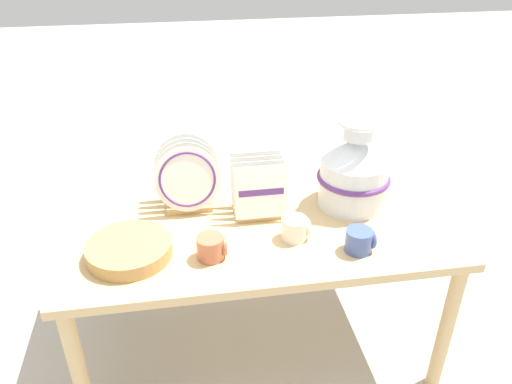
{
  "coord_description": "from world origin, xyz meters",
  "views": [
    {
      "loc": [
        -0.26,
        -1.62,
        1.72
      ],
      "look_at": [
        0.0,
        0.0,
        0.76
      ],
      "focal_mm": 35.0,
      "sensor_mm": 36.0,
      "label": 1
    }
  ],
  "objects_px": {
    "dish_rack_round_plates": "(187,180)",
    "mug_cream_glaze": "(296,228)",
    "wicker_charger_stack": "(129,250)",
    "mug_cobalt_glaze": "(360,240)",
    "dish_rack_square_plates": "(258,193)",
    "ceramic_vase": "(354,170)",
    "mug_terracotta_glaze": "(212,247)"
  },
  "relations": [
    {
      "from": "ceramic_vase",
      "to": "dish_rack_round_plates",
      "type": "relative_size",
      "value": 1.35
    },
    {
      "from": "dish_rack_square_plates",
      "to": "wicker_charger_stack",
      "type": "distance_m",
      "value": 0.54
    },
    {
      "from": "dish_rack_square_plates",
      "to": "mug_terracotta_glaze",
      "type": "relative_size",
      "value": 2.15
    },
    {
      "from": "dish_rack_square_plates",
      "to": "mug_terracotta_glaze",
      "type": "distance_m",
      "value": 0.34
    },
    {
      "from": "wicker_charger_stack",
      "to": "mug_cobalt_glaze",
      "type": "relative_size",
      "value": 2.83
    },
    {
      "from": "ceramic_vase",
      "to": "mug_terracotta_glaze",
      "type": "relative_size",
      "value": 3.56
    },
    {
      "from": "wicker_charger_stack",
      "to": "mug_terracotta_glaze",
      "type": "xyz_separation_m",
      "value": [
        0.28,
        -0.05,
        0.01
      ]
    },
    {
      "from": "ceramic_vase",
      "to": "dish_rack_round_plates",
      "type": "xyz_separation_m",
      "value": [
        -0.65,
        0.09,
        -0.03
      ]
    },
    {
      "from": "mug_terracotta_glaze",
      "to": "mug_cobalt_glaze",
      "type": "distance_m",
      "value": 0.52
    },
    {
      "from": "wicker_charger_stack",
      "to": "mug_cream_glaze",
      "type": "relative_size",
      "value": 2.83
    },
    {
      "from": "dish_rack_square_plates",
      "to": "wicker_charger_stack",
      "type": "xyz_separation_m",
      "value": [
        -0.49,
        -0.21,
        -0.06
      ]
    },
    {
      "from": "dish_rack_round_plates",
      "to": "mug_cream_glaze",
      "type": "height_order",
      "value": "dish_rack_round_plates"
    },
    {
      "from": "mug_terracotta_glaze",
      "to": "dish_rack_round_plates",
      "type": "bearing_deg",
      "value": 100.17
    },
    {
      "from": "ceramic_vase",
      "to": "wicker_charger_stack",
      "type": "distance_m",
      "value": 0.91
    },
    {
      "from": "ceramic_vase",
      "to": "mug_cream_glaze",
      "type": "xyz_separation_m",
      "value": [
        -0.28,
        -0.2,
        -0.11
      ]
    },
    {
      "from": "mug_terracotta_glaze",
      "to": "dish_rack_square_plates",
      "type": "bearing_deg",
      "value": 52.01
    },
    {
      "from": "mug_cobalt_glaze",
      "to": "dish_rack_round_plates",
      "type": "bearing_deg",
      "value": 145.76
    },
    {
      "from": "wicker_charger_stack",
      "to": "mug_cream_glaze",
      "type": "xyz_separation_m",
      "value": [
        0.59,
        0.01,
        0.01
      ]
    },
    {
      "from": "dish_rack_round_plates",
      "to": "dish_rack_square_plates",
      "type": "distance_m",
      "value": 0.29
    },
    {
      "from": "mug_terracotta_glaze",
      "to": "mug_cobalt_glaze",
      "type": "relative_size",
      "value": 1.0
    },
    {
      "from": "mug_terracotta_glaze",
      "to": "mug_cream_glaze",
      "type": "distance_m",
      "value": 0.32
    },
    {
      "from": "dish_rack_square_plates",
      "to": "mug_cobalt_glaze",
      "type": "bearing_deg",
      "value": -44.74
    },
    {
      "from": "mug_terracotta_glaze",
      "to": "mug_cream_glaze",
      "type": "bearing_deg",
      "value": 11.95
    },
    {
      "from": "ceramic_vase",
      "to": "wicker_charger_stack",
      "type": "bearing_deg",
      "value": -166.36
    },
    {
      "from": "mug_cream_glaze",
      "to": "mug_cobalt_glaze",
      "type": "bearing_deg",
      "value": -27.76
    },
    {
      "from": "dish_rack_square_plates",
      "to": "mug_cobalt_glaze",
      "type": "xyz_separation_m",
      "value": [
        0.31,
        -0.31,
        -0.04
      ]
    },
    {
      "from": "dish_rack_square_plates",
      "to": "ceramic_vase",
      "type": "bearing_deg",
      "value": -0.08
    },
    {
      "from": "dish_rack_round_plates",
      "to": "ceramic_vase",
      "type": "bearing_deg",
      "value": -7.68
    },
    {
      "from": "dish_rack_square_plates",
      "to": "mug_terracotta_glaze",
      "type": "xyz_separation_m",
      "value": [
        -0.21,
        -0.26,
        -0.04
      ]
    },
    {
      "from": "mug_terracotta_glaze",
      "to": "mug_cream_glaze",
      "type": "relative_size",
      "value": 1.0
    },
    {
      "from": "dish_rack_round_plates",
      "to": "mug_cobalt_glaze",
      "type": "relative_size",
      "value": 2.64
    },
    {
      "from": "ceramic_vase",
      "to": "mug_terracotta_glaze",
      "type": "bearing_deg",
      "value": -155.83
    }
  ]
}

